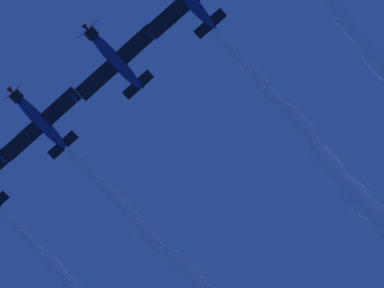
% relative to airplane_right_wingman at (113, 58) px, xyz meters
% --- Properties ---
extents(airplane_right_wingman, '(8.61, 9.25, 3.13)m').
position_rel_airplane_right_wingman_xyz_m(airplane_right_wingman, '(0.00, 0.00, 0.00)').
color(airplane_right_wingman, navy).
extents(airplane_outer_left, '(8.59, 9.27, 3.10)m').
position_rel_airplane_right_wingman_xyz_m(airplane_outer_left, '(4.81, -9.02, 0.41)').
color(airplane_outer_left, navy).
extents(smoke_trail_left_wingman, '(29.32, 15.84, 3.03)m').
position_rel_airplane_right_wingman_xyz_m(smoke_trail_left_wingman, '(-26.36, -2.61, -1.00)').
color(smoke_trail_left_wingman, white).
extents(smoke_trail_outer_left, '(29.25, 16.37, 3.06)m').
position_rel_airplane_right_wingman_xyz_m(smoke_trail_outer_left, '(-17.39, -20.33, 0.44)').
color(smoke_trail_outer_left, white).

